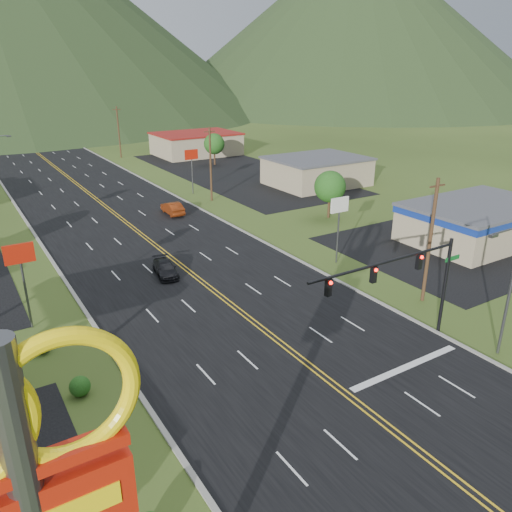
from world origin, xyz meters
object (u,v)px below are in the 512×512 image
car_dark_mid (165,269)px  car_red_far (173,208)px  streetlight_east (509,282)px  traffic_signal (407,274)px

car_dark_mid → car_red_far: size_ratio=0.91×
car_red_far → streetlight_east: bearing=99.1°
traffic_signal → car_dark_mid: bearing=113.5°
traffic_signal → streetlight_east: (4.70, -4.00, -0.15)m
traffic_signal → car_dark_mid: traffic_signal is taller
car_red_far → car_dark_mid: bearing=67.3°
streetlight_east → car_red_far: bearing=96.8°
streetlight_east → car_dark_mid: 27.59m
streetlight_east → car_dark_mid: bearing=119.2°
streetlight_east → traffic_signal: bearing=139.6°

